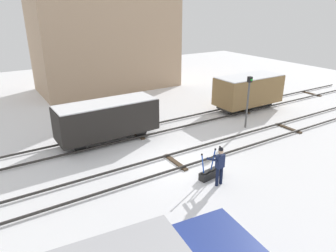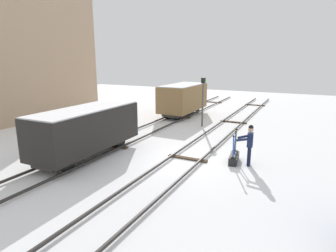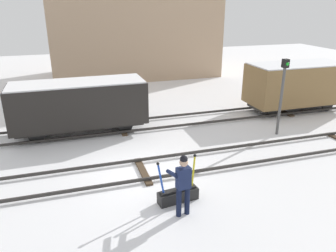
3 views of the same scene
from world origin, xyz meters
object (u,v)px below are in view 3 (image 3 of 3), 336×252
at_px(freight_car_mid_siding, 79,104).
at_px(freight_car_far_end, 296,84).
at_px(rail_worker, 183,182).
at_px(signal_post, 282,89).
at_px(switch_lever_frame, 178,194).

xyz_separation_m(freight_car_mid_siding, freight_car_far_end, (11.35, -0.00, 0.10)).
bearing_deg(freight_car_mid_siding, rail_worker, -72.68).
bearing_deg(signal_post, freight_car_mid_siding, 161.91).
bearing_deg(signal_post, switch_lever_frame, -148.24).
height_order(freight_car_mid_siding, freight_car_far_end, freight_car_far_end).
distance_m(rail_worker, signal_post, 7.58).
bearing_deg(freight_car_far_end, switch_lever_frame, -143.78).
bearing_deg(signal_post, freight_car_far_end, 43.24).
height_order(switch_lever_frame, signal_post, signal_post).
bearing_deg(rail_worker, freight_car_mid_siding, 100.59).
height_order(switch_lever_frame, rail_worker, rail_worker).
bearing_deg(freight_car_mid_siding, signal_post, -18.81).
height_order(switch_lever_frame, freight_car_far_end, freight_car_far_end).
distance_m(rail_worker, freight_car_mid_siding, 7.50).
distance_m(switch_lever_frame, signal_post, 7.31).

